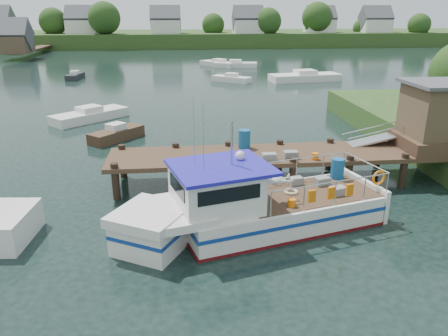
{
  "coord_description": "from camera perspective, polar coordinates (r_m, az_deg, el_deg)",
  "views": [
    {
      "loc": [
        -2.75,
        -18.47,
        7.5
      ],
      "look_at": [
        -1.0,
        -1.5,
        1.3
      ],
      "focal_mm": 35.0,
      "sensor_mm": 36.0,
      "label": 1
    }
  ],
  "objects": [
    {
      "name": "far_shore",
      "position": [
        101.02,
        -4.51,
        16.85
      ],
      "size": [
        140.0,
        42.55,
        9.22
      ],
      "color": "#2F4A1E",
      "rests_on": "ground"
    },
    {
      "name": "moored_far",
      "position": [
        62.14,
        1.5,
        13.38
      ],
      "size": [
        6.17,
        2.97,
        1.01
      ],
      "rotation": [
        0.0,
        0.0,
        0.09
      ],
      "color": "silver",
      "rests_on": "ground"
    },
    {
      "name": "moored_a",
      "position": [
        33.0,
        -17.13,
        6.63
      ],
      "size": [
        5.32,
        5.15,
        1.02
      ],
      "rotation": [
        0.0,
        0.0,
        0.4
      ],
      "color": "silver",
      "rests_on": "ground"
    },
    {
      "name": "moored_c",
      "position": [
        50.38,
        10.51,
        11.62
      ],
      "size": [
        8.12,
        3.77,
        1.23
      ],
      "rotation": [
        0.0,
        0.0,
        -0.03
      ],
      "color": "silver",
      "rests_on": "ground"
    },
    {
      "name": "ground_plane",
      "position": [
        20.12,
        2.4,
        -1.93
      ],
      "size": [
        160.0,
        160.0,
        0.0
      ],
      "primitive_type": "plane",
      "color": "black"
    },
    {
      "name": "dock",
      "position": [
        21.33,
        20.13,
        4.47
      ],
      "size": [
        16.6,
        3.0,
        4.78
      ],
      "color": "#443020",
      "rests_on": "ground"
    },
    {
      "name": "lobster_boat",
      "position": [
        15.55,
        3.32,
        -5.22
      ],
      "size": [
        10.15,
        5.16,
        4.91
      ],
      "rotation": [
        0.0,
        0.0,
        0.27
      ],
      "color": "silver",
      "rests_on": "ground"
    },
    {
      "name": "moored_d",
      "position": [
        63.32,
        -0.65,
        13.51
      ],
      "size": [
        5.38,
        5.7,
        1.0
      ],
      "rotation": [
        0.0,
        0.0,
        0.2
      ],
      "color": "silver",
      "rests_on": "ground"
    },
    {
      "name": "moored_b",
      "position": [
        49.0,
        0.97,
        11.59
      ],
      "size": [
        4.4,
        3.8,
        0.97
      ],
      "rotation": [
        0.0,
        0.0,
        -0.03
      ],
      "color": "silver",
      "rests_on": "ground"
    },
    {
      "name": "moored_rowboat",
      "position": [
        27.45,
        -13.86,
        4.37
      ],
      "size": [
        3.26,
        3.48,
        1.04
      ],
      "rotation": [
        0.0,
        0.0,
        0.33
      ],
      "color": "#443020",
      "rests_on": "ground"
    },
    {
      "name": "moored_e",
      "position": [
        53.84,
        -18.87,
        11.31
      ],
      "size": [
        1.6,
        3.57,
        0.95
      ],
      "rotation": [
        0.0,
        0.0,
        0.05
      ],
      "color": "black",
      "rests_on": "ground"
    }
  ]
}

